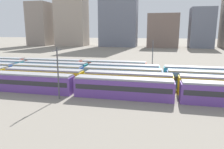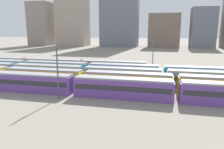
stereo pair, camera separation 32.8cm
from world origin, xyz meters
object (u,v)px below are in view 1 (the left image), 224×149
Objects in this scene: train_track_2 at (122,76)px; train_track_3 at (124,71)px; train_track_1 at (128,81)px; train_track_0 at (74,85)px; train_track_4 at (52,65)px; catenary_pole_1 at (153,55)px; catenary_pole_0 at (58,71)px.

train_track_2 and train_track_3 have the same top height.
train_track_1 is 1.00× the size of train_track_2.
train_track_2 is (7.50, 10.40, 0.00)m from train_track_0.
train_track_1 is at bearing -31.81° from train_track_4.
train_track_0 is at bearing -53.09° from train_track_4.
train_track_0 is 0.80× the size of train_track_1.
train_track_4 is 29.75m from catenary_pole_1.
catenary_pole_0 is at bearing -117.34° from train_track_0.
catenary_pole_0 reaches higher than train_track_1.
train_track_1 is 5.58m from train_track_2.
train_track_2 is 15.27m from catenary_pole_1.
catenary_pole_0 is at bearing -114.45° from train_track_3.
train_track_1 is 14.36m from catenary_pole_0.
train_track_0 is 26.01m from train_track_4.
train_track_1 is (9.53, 5.20, 0.00)m from train_track_0.
catenary_pole_1 is (13.77, 23.90, 3.40)m from train_track_0.
train_track_4 is (-22.52, 5.20, -0.00)m from train_track_3.
train_track_3 is 1.68× the size of train_track_4.
catenary_pole_0 reaches higher than train_track_0.
train_track_1 is 9.82× the size of catenary_pole_1.
train_track_4 is 27.96m from catenary_pole_0.
catenary_pole_1 reaches higher than train_track_3.
train_track_3 and train_track_4 have the same top height.
train_track_3 is at bearing 65.55° from catenary_pole_0.
train_track_0 is at bearing -119.95° from catenary_pole_1.
catenary_pole_1 is at bearing 6.02° from train_track_4.
train_track_4 is (-23.12, 10.40, -0.00)m from train_track_2.
train_track_2 is 10.03× the size of catenary_pole_0.
train_track_2 is at bearing 54.20° from train_track_0.
train_track_0 and train_track_2 have the same top height.
catenary_pole_0 reaches higher than train_track_3.
train_track_0 is 17.06m from train_track_3.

